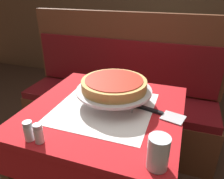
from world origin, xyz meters
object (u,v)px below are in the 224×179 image
object	(u,v)px
pizza_pan_stand	(114,91)
dining_table_front	(105,127)
water_glass_near	(158,152)
booth_bench	(118,107)
salt_shaker	(29,131)
pepper_shaker	(39,134)
condiment_caddy	(158,35)
pizza_server	(160,113)
dining_table_rear	(158,50)
deep_dish_pizza	(114,84)

from	to	relation	value
pizza_pan_stand	dining_table_front	bearing A→B (deg)	-113.92
water_glass_near	booth_bench	bearing A→B (deg)	114.30
dining_table_front	water_glass_near	bearing A→B (deg)	-44.81
salt_shaker	pepper_shaker	xyz separation A→B (m)	(0.04, -0.00, -0.00)
pepper_shaker	condiment_caddy	xyz separation A→B (m)	(0.16, 1.88, 0.01)
booth_bench	water_glass_near	size ratio (longest dim) A/B	13.71
pizza_pan_stand	pepper_shaker	xyz separation A→B (m)	(-0.17, -0.39, -0.03)
pepper_shaker	water_glass_near	bearing A→B (deg)	2.95
pizza_server	condiment_caddy	distance (m)	1.54
booth_bench	pizza_pan_stand	world-z (taller)	booth_bench
dining_table_rear	water_glass_near	bearing A→B (deg)	-82.05
booth_bench	water_glass_near	xyz separation A→B (m)	(0.46, -1.02, 0.48)
booth_bench	salt_shaker	world-z (taller)	booth_bench
dining_table_rear	dining_table_front	bearing A→B (deg)	-91.27
booth_bench	pepper_shaker	size ratio (longest dim) A/B	20.33
deep_dish_pizza	salt_shaker	xyz separation A→B (m)	(-0.21, -0.39, -0.06)
deep_dish_pizza	booth_bench	bearing A→B (deg)	105.81
pizza_pan_stand	pizza_server	size ratio (longest dim) A/B	1.52
dining_table_rear	booth_bench	bearing A→B (deg)	-102.16
dining_table_front	booth_bench	size ratio (longest dim) A/B	0.46
water_glass_near	dining_table_rear	bearing A→B (deg)	97.95
condiment_caddy	pizza_pan_stand	bearing A→B (deg)	-89.73
dining_table_front	salt_shaker	bearing A→B (deg)	-119.84
salt_shaker	condiment_caddy	world-z (taller)	condiment_caddy
pepper_shaker	salt_shaker	bearing A→B (deg)	180.00
dining_table_front	dining_table_rear	world-z (taller)	same
pizza_server	dining_table_front	bearing A→B (deg)	-173.21
pizza_pan_stand	dining_table_rear	bearing A→B (deg)	89.72
salt_shaker	condiment_caddy	distance (m)	1.89
water_glass_near	salt_shaker	distance (m)	0.49
dining_table_front	pizza_server	distance (m)	0.29
dining_table_front	condiment_caddy	bearing A→B (deg)	89.22
dining_table_front	pepper_shaker	bearing A→B (deg)	-113.47
booth_bench	water_glass_near	world-z (taller)	booth_bench
pizza_server	dining_table_rear	bearing A→B (deg)	98.34
pizza_pan_stand	salt_shaker	distance (m)	0.44
dining_table_rear	pizza_pan_stand	world-z (taller)	pizza_pan_stand
dining_table_front	booth_bench	distance (m)	0.79
pizza_pan_stand	water_glass_near	size ratio (longest dim) A/B	3.17
deep_dish_pizza	pizza_server	bearing A→B (deg)	-7.53
booth_bench	deep_dish_pizza	xyz separation A→B (m)	(0.18, -0.65, 0.52)
condiment_caddy	salt_shaker	bearing A→B (deg)	-96.27
dining_table_front	pizza_pan_stand	world-z (taller)	pizza_pan_stand
water_glass_near	deep_dish_pizza	bearing A→B (deg)	127.02
dining_table_front	pizza_pan_stand	bearing A→B (deg)	66.08
dining_table_front	deep_dish_pizza	size ratio (longest dim) A/B	2.33
dining_table_rear	booth_bench	distance (m)	0.96
pizza_pan_stand	condiment_caddy	size ratio (longest dim) A/B	2.19
water_glass_near	salt_shaker	xyz separation A→B (m)	(-0.49, -0.02, -0.02)
dining_table_front	dining_table_rear	distance (m)	1.61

